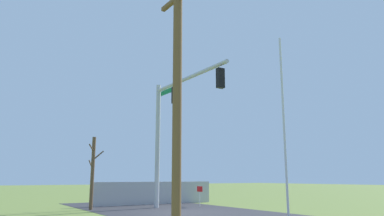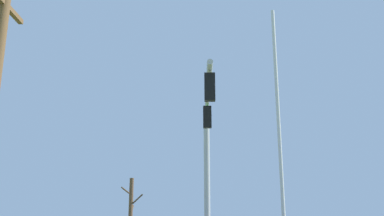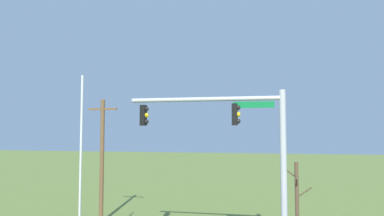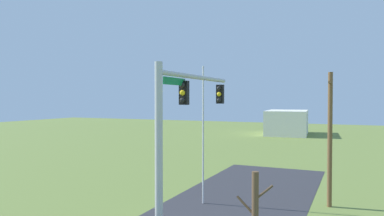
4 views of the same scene
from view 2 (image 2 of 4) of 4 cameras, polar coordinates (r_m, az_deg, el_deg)
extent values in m
cylinder|color=#B2B5BA|center=(19.78, 2.05, -10.15)|extent=(0.28, 0.28, 7.41)
cylinder|color=#B2B5BA|center=(17.02, 2.16, 2.14)|extent=(6.87, 0.21, 0.20)
cube|color=#0F7238|center=(19.06, 2.03, -0.59)|extent=(1.80, 0.03, 0.28)
cube|color=black|center=(18.16, 2.09, -1.24)|extent=(0.24, 0.36, 0.96)
sphere|color=black|center=(18.38, 2.07, -0.44)|extent=(0.22, 0.22, 0.22)
sphere|color=yellow|center=(18.30, 2.08, -1.35)|extent=(0.22, 0.22, 0.22)
sphere|color=black|center=(18.24, 2.09, -2.26)|extent=(0.22, 0.22, 0.22)
cube|color=black|center=(14.06, 2.43, 2.85)|extent=(0.24, 0.36, 0.96)
sphere|color=black|center=(14.29, 2.40, 3.81)|extent=(0.22, 0.22, 0.22)
sphere|color=yellow|center=(14.20, 2.41, 2.67)|extent=(0.22, 0.22, 0.22)
sphere|color=black|center=(14.11, 2.42, 1.50)|extent=(0.22, 0.22, 0.22)
cylinder|color=silver|center=(11.62, 11.84, -4.99)|extent=(0.10, 0.10, 8.03)
cube|color=brown|center=(11.19, -24.11, 12.76)|extent=(1.90, 0.12, 0.12)
cylinder|color=brown|center=(21.14, -8.17, -13.68)|extent=(0.78, 0.07, 0.57)
cylinder|color=brown|center=(20.61, -8.90, -11.09)|extent=(0.54, 0.47, 0.39)
cylinder|color=brown|center=(20.73, -7.52, -12.25)|extent=(0.12, 0.61, 0.55)
camera|label=1|loc=(9.60, -87.30, -2.96)|focal=33.47mm
camera|label=3|loc=(25.16, 40.87, -3.25)|focal=33.23mm
camera|label=4|loc=(31.53, -9.84, -7.32)|focal=33.89mm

